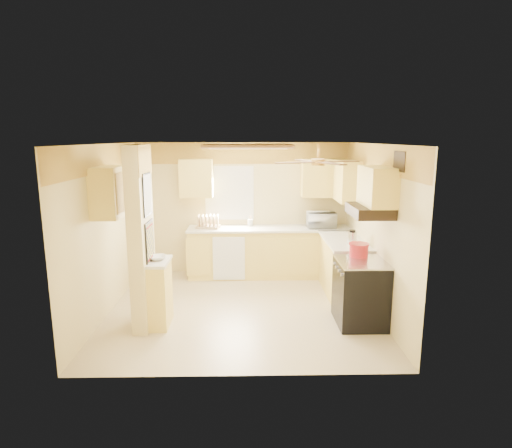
{
  "coord_description": "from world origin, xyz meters",
  "views": [
    {
      "loc": [
        0.09,
        -6.2,
        2.59
      ],
      "look_at": [
        0.22,
        0.35,
        1.26
      ],
      "focal_mm": 30.0,
      "sensor_mm": 36.0,
      "label": 1
    }
  ],
  "objects_px": {
    "kettle": "(352,237)",
    "bowl": "(158,258)",
    "dutch_oven": "(359,250)",
    "microwave": "(321,220)",
    "stove": "(360,292)"
  },
  "relations": [
    {
      "from": "dutch_oven",
      "to": "kettle",
      "type": "bearing_deg",
      "value": 84.9
    },
    {
      "from": "microwave",
      "to": "stove",
      "type": "bearing_deg",
      "value": 95.05
    },
    {
      "from": "kettle",
      "to": "microwave",
      "type": "bearing_deg",
      "value": 102.08
    },
    {
      "from": "bowl",
      "to": "stove",
      "type": "bearing_deg",
      "value": -0.6
    },
    {
      "from": "dutch_oven",
      "to": "stove",
      "type": "bearing_deg",
      "value": -93.39
    },
    {
      "from": "microwave",
      "to": "kettle",
      "type": "height_order",
      "value": "microwave"
    },
    {
      "from": "bowl",
      "to": "dutch_oven",
      "type": "xyz_separation_m",
      "value": [
        2.83,
        0.2,
        0.04
      ]
    },
    {
      "from": "microwave",
      "to": "bowl",
      "type": "bearing_deg",
      "value": 38.45
    },
    {
      "from": "kettle",
      "to": "bowl",
      "type": "bearing_deg",
      "value": -163.84
    },
    {
      "from": "kettle",
      "to": "stove",
      "type": "bearing_deg",
      "value": -94.64
    },
    {
      "from": "bowl",
      "to": "dutch_oven",
      "type": "distance_m",
      "value": 2.84
    },
    {
      "from": "dutch_oven",
      "to": "kettle",
      "type": "relative_size",
      "value": 1.29
    },
    {
      "from": "microwave",
      "to": "dutch_oven",
      "type": "xyz_separation_m",
      "value": [
        0.21,
        -1.9,
        -0.07
      ]
    },
    {
      "from": "microwave",
      "to": "bowl",
      "type": "relative_size",
      "value": 2.25
    },
    {
      "from": "bowl",
      "to": "kettle",
      "type": "bearing_deg",
      "value": 16.16
    }
  ]
}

